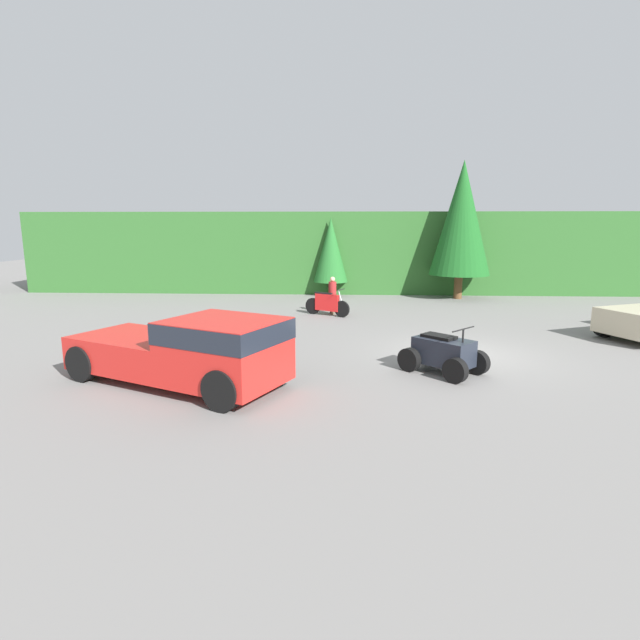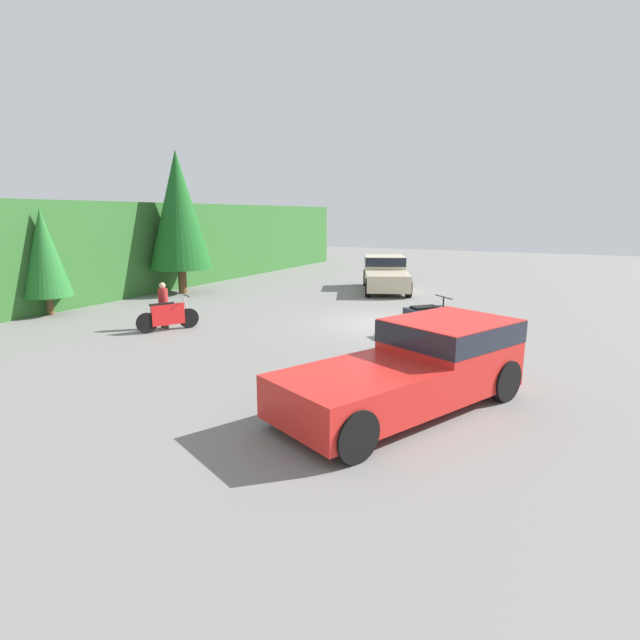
# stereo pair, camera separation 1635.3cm
# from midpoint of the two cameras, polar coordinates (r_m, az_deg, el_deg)

# --- Properties ---
(ground_plane) EXTENTS (80.00, 80.00, 0.00)m
(ground_plane) POSITION_cam_midpoint_polar(r_m,az_deg,el_deg) (15.29, -17.95, -3.64)
(ground_plane) COLOR slate
(hillside_backdrop) EXTENTS (44.00, 6.00, 4.60)m
(hillside_backdrop) POSITION_cam_midpoint_polar(r_m,az_deg,el_deg) (28.49, -42.10, 5.59)
(hillside_backdrop) COLOR #2D6028
(hillside_backdrop) RESTS_ON ground_plane
(tree_left) EXTENTS (1.88, 1.88, 4.27)m
(tree_left) POSITION_cam_midpoint_polar(r_m,az_deg,el_deg) (24.02, -48.86, 4.45)
(tree_left) COLOR brown
(tree_left) RESTS_ON ground_plane
(tree_mid_left) EXTENTS (3.15, 3.15, 7.15)m
(tree_mid_left) POSITION_cam_midpoint_polar(r_m,az_deg,el_deg) (25.76, -34.04, 10.53)
(tree_mid_left) COLOR brown
(tree_mid_left) RESTS_ON ground_plane
(pickup_truck_red) EXTENTS (6.04, 4.34, 1.75)m
(pickup_truck_red) POSITION_cam_midpoint_polar(r_m,az_deg,el_deg) (8.35, -37.12, -11.83)
(pickup_truck_red) COLOR red
(pickup_truck_red) RESTS_ON ground_plane
(pickup_truck_second) EXTENTS (5.67, 4.04, 1.75)m
(pickup_truck_second) POSITION_cam_midpoint_polar(r_m,az_deg,el_deg) (23.22, -8.75, 4.39)
(pickup_truck_second) COLOR beige
(pickup_truck_second) RESTS_ON ground_plane
(dirt_bike) EXTENTS (1.96, 1.20, 1.21)m
(dirt_bike) POSITION_cam_midpoint_polar(r_m,az_deg,el_deg) (18.31, -42.66, -2.14)
(dirt_bike) COLOR black
(dirt_bike) RESTS_ON ground_plane
(quad_atv) EXTENTS (2.38, 2.36, 1.30)m
(quad_atv) POSITION_cam_midpoint_polar(r_m,az_deg,el_deg) (13.23, -14.92, -3.51)
(quad_atv) COLOR black
(quad_atv) RESTS_ON ground_plane
(rider_person) EXTENTS (0.40, 0.40, 1.66)m
(rider_person) POSITION_cam_midpoint_polar(r_m,az_deg,el_deg) (18.67, -42.65, -0.66)
(rider_person) COLOR brown
(rider_person) RESTS_ON ground_plane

